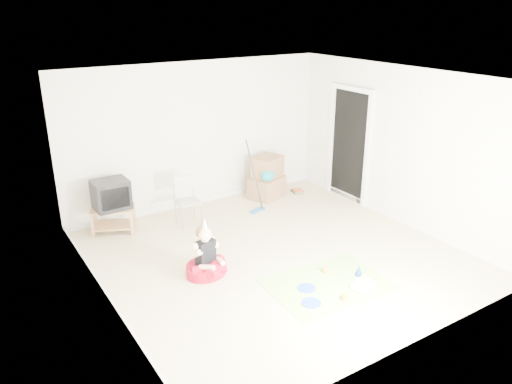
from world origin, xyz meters
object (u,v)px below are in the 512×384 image
tv_stand (114,217)px  cardboard_boxes (267,178)px  seated_woman (206,262)px  crt_tv (111,194)px  folding_chair (188,202)px  birthday_cake (363,286)px

tv_stand → cardboard_boxes: bearing=-1.0°
tv_stand → seated_woman: 2.13m
tv_stand → crt_tv: bearing=-63.4°
folding_chair → cardboard_boxes: bearing=10.0°
crt_tv → tv_stand: bearing=116.0°
birthday_cake → crt_tv: bearing=122.2°
cardboard_boxes → birthday_cake: bearing=-102.7°
cardboard_boxes → tv_stand: bearing=179.0°
tv_stand → cardboard_boxes: size_ratio=0.98×
tv_stand → cardboard_boxes: (2.97, -0.05, 0.13)m
crt_tv → seated_woman: crt_tv is taller
seated_woman → birthday_cake: bearing=-42.9°
cardboard_boxes → folding_chair: bearing=-170.0°
tv_stand → birthday_cake: size_ratio=2.58×
folding_chair → birthday_cake: size_ratio=2.72×
crt_tv → cardboard_boxes: crt_tv is taller
birthday_cake → tv_stand: bearing=122.2°
seated_woman → birthday_cake: size_ratio=2.75×
folding_chair → seated_woman: bearing=-107.5°
crt_tv → birthday_cake: 4.17m
seated_woman → tv_stand: bearing=107.4°
crt_tv → birthday_cake: size_ratio=1.79×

